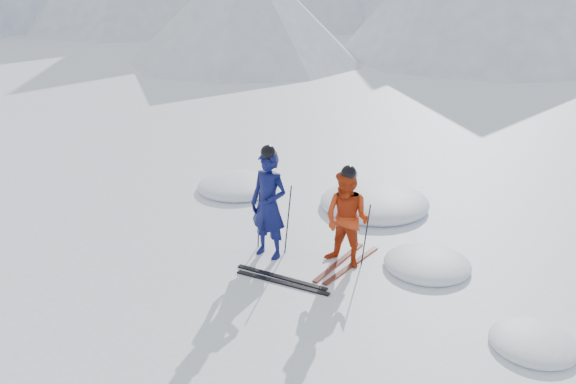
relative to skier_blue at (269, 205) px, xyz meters
The scene contains 12 objects.
ground 2.27m from the skier_blue, ahead, with size 160.00×160.00×0.00m, color white.
skier_blue is the anchor object (origin of this frame).
skier_red 1.40m from the skier_blue, 14.33° to the left, with size 0.84×0.66×1.73m, color #BD330F.
pole_blue_left 0.47m from the skier_blue, 153.43° to the left, with size 0.02×0.02×1.32m, color black.
pole_blue_right 0.48m from the skier_blue, 45.00° to the left, with size 0.02×0.02×1.32m, color black.
pole_red_left 1.28m from the skier_blue, 29.52° to the left, with size 0.02×0.02×1.15m, color black.
pole_red_right 1.77m from the skier_blue, 16.70° to the left, with size 0.02×0.02×1.15m, color black.
ski_worn_left 1.61m from the skier_blue, 15.67° to the left, with size 0.09×1.70×0.03m, color black.
ski_worn_right 1.80m from the skier_blue, 13.21° to the left, with size 0.09×1.70×0.03m, color black.
ski_loose_a 1.31m from the skier_blue, 46.04° to the right, with size 0.09×1.70×0.03m, color black.
ski_loose_b 1.44m from the skier_blue, 47.79° to the right, with size 0.09×1.70×0.03m, color black.
snow_lumps 2.60m from the skier_blue, 77.66° to the left, with size 8.51×5.43×0.52m.
Camera 1 is at (3.04, -8.44, 5.09)m, focal length 38.00 mm.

